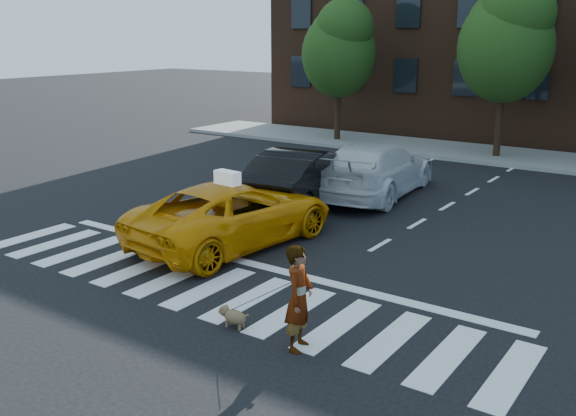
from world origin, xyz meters
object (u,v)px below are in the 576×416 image
Objects in this scene: black_sedan at (303,177)px; dog at (233,316)px; taxi at (234,213)px; white_suv at (375,169)px; tree_mid at (507,36)px; woman at (299,298)px; tree_left at (339,45)px.

black_sedan is 8.46m from dog.
taxi is 0.94× the size of white_suv.
woman is at bearing -82.57° from tree_mid.
white_suv is 9.21× the size of dog.
woman is at bearing 115.23° from black_sedan.
tree_left is at bearing -72.47° from black_sedan.
tree_left is 0.92× the size of tree_mid.
tree_mid is at bearing 89.07° from dog.
black_sedan is 8.13× the size of dog.
tree_mid is at bearing -0.00° from tree_left.
tree_mid is 1.30× the size of taxi.
taxi is 5.60m from woman.
woman reaches higher than dog.
taxi is 6.31m from white_suv.
taxi is 4.66m from dog.
black_sedan reaches higher than taxi.
taxi is at bearing 124.89° from dog.
dog is at bearing 97.26° from white_suv.
woman is at bearing -61.42° from tree_left.
white_suv is at bearing -126.42° from black_sedan.
taxi is 3.11× the size of woman.
tree_left is at bearing -59.16° from white_suv.
dog is (0.97, -18.10, -4.64)m from tree_mid.
tree_mid reaches higher than woman.
woman reaches higher than black_sedan.
tree_left is at bearing -62.70° from taxi.
black_sedan is (4.92, -10.45, -3.59)m from tree_left.
white_suv is (1.23, 2.24, -0.00)m from black_sedan.
tree_mid is (7.50, -0.00, 0.41)m from tree_left.
tree_mid reaches higher than black_sedan.
white_suv is at bearing -99.37° from tree_mid.
tree_mid is 1.37× the size of black_sedan.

